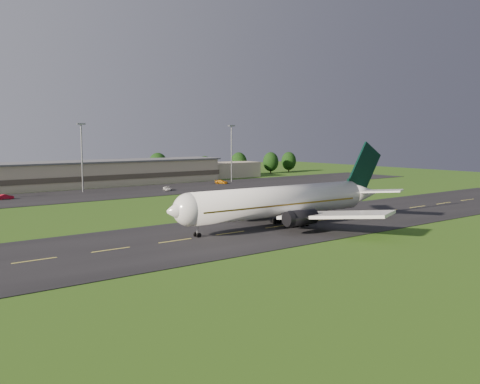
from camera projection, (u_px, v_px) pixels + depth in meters
ground at (230, 234)px, 92.28m from camera, size 360.00×360.00×0.00m
taxiway at (230, 233)px, 92.28m from camera, size 220.00×30.00×0.10m
apron at (77, 196)px, 148.96m from camera, size 260.00×30.00×0.10m
airliner at (282, 202)px, 99.00m from camera, size 51.28×42.16×15.57m
terminal at (68, 175)px, 171.46m from camera, size 145.00×16.00×8.40m
light_mast_centre at (82, 149)px, 156.93m from camera, size 2.40×1.20×20.35m
light_mast_east at (231, 147)px, 190.32m from camera, size 2.40×1.20×20.35m
tree_line at (146, 167)px, 199.03m from camera, size 191.61×9.10×10.20m
service_vehicle_b at (5, 197)px, 139.78m from camera, size 4.19×1.68×1.35m
service_vehicle_c at (167, 188)px, 162.38m from camera, size 3.24×4.75×1.21m
service_vehicle_d at (221, 182)px, 184.22m from camera, size 4.23×4.74×1.32m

